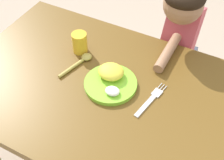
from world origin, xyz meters
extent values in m
cube|color=brown|center=(0.00, 0.00, 0.73)|extent=(1.23, 0.75, 0.04)
cube|color=brown|center=(-0.53, 0.29, 0.36)|extent=(0.05, 0.05, 0.71)
cylinder|color=#85D133|center=(-0.01, 0.02, 0.76)|extent=(0.21, 0.21, 0.02)
ellipsoid|color=yellow|center=(-0.02, 0.06, 0.79)|extent=(0.10, 0.09, 0.04)
ellipsoid|color=red|center=(-0.03, 0.08, 0.78)|extent=(0.04, 0.04, 0.02)
ellipsoid|color=red|center=(-0.04, 0.05, 0.78)|extent=(0.03, 0.03, 0.02)
ellipsoid|color=red|center=(-0.04, 0.03, 0.78)|extent=(0.03, 0.04, 0.02)
ellipsoid|color=white|center=(0.02, -0.02, 0.78)|extent=(0.06, 0.05, 0.02)
cube|color=silver|center=(0.15, -0.01, 0.75)|extent=(0.04, 0.12, 0.01)
cube|color=silver|center=(0.17, 0.07, 0.75)|extent=(0.04, 0.04, 0.01)
cylinder|color=silver|center=(0.18, 0.10, 0.75)|extent=(0.01, 0.03, 0.00)
cylinder|color=silver|center=(0.17, 0.10, 0.75)|extent=(0.01, 0.03, 0.00)
cylinder|color=silver|center=(0.16, 0.11, 0.75)|extent=(0.01, 0.03, 0.00)
cylinder|color=#AE9D48|center=(-0.19, 0.02, 0.76)|extent=(0.05, 0.13, 0.01)
ellipsoid|color=#AE9D48|center=(-0.17, 0.11, 0.76)|extent=(0.05, 0.06, 0.02)
cylinder|color=gold|center=(-0.22, 0.14, 0.80)|extent=(0.06, 0.06, 0.09)
cube|color=#434A5A|center=(0.13, 0.53, 0.30)|extent=(0.16, 0.14, 0.59)
cube|color=#CC4C59|center=(0.13, 0.46, 0.73)|extent=(0.15, 0.24, 0.33)
sphere|color=#9E7051|center=(0.13, 0.40, 0.94)|extent=(0.17, 0.17, 0.17)
cylinder|color=#9E7051|center=(0.13, 0.29, 0.77)|extent=(0.04, 0.23, 0.04)
camera|label=1|loc=(0.36, -0.67, 1.63)|focal=48.44mm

